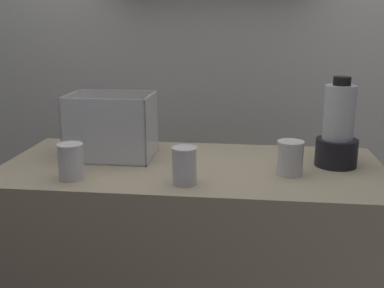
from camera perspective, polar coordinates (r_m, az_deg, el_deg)
counter at (r=1.91m, az=0.00°, el=-15.60°), size 1.40×0.64×0.90m
back_wall_unit at (r=2.41m, az=2.19°, el=11.26°), size 2.60×0.24×2.50m
carrot_display_bin at (r=1.83m, az=-9.62°, el=0.72°), size 0.32×0.23×0.25m
blender_pitcher at (r=1.76m, az=17.42°, el=1.51°), size 0.15×0.15×0.33m
juice_cup_orange_far_left at (r=1.61m, az=-14.59°, el=-2.38°), size 0.09×0.09×0.12m
juice_cup_mango_left at (r=1.51m, az=-1.10°, el=-2.93°), size 0.08×0.08×0.12m
juice_cup_carrot_middle at (r=1.64m, az=11.90°, el=-1.92°), size 0.09×0.09×0.12m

